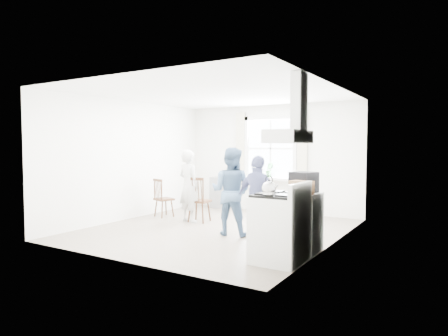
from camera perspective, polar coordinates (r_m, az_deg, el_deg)
room_shell at (r=7.65m, az=-1.10°, el=0.83°), size 4.62×5.12×2.64m
window_assembly at (r=9.79m, az=6.61°, el=2.29°), size 1.88×0.24×1.70m
range_hood at (r=5.49m, az=9.69°, el=6.12°), size 0.45×0.76×0.94m
shelf_unit at (r=10.43m, az=-0.72°, el=-3.49°), size 0.40×0.30×0.80m
gas_stove at (r=5.66m, az=8.02°, el=-8.37°), size 0.68×0.76×1.12m
kettle at (r=5.36m, az=6.44°, el=-2.96°), size 0.19×0.19×0.27m
low_cabinet at (r=6.28m, az=11.16°, el=-7.56°), size 0.50×0.55×0.90m
stereo_stack at (r=6.26m, az=11.31°, el=-1.99°), size 0.43×0.41×0.31m
cardboard_box at (r=5.99m, az=11.00°, el=-2.76°), size 0.36×0.29×0.20m
windsor_chair_a at (r=8.41m, az=-3.88°, el=-3.82°), size 0.45×0.44×0.97m
windsor_chair_b at (r=9.13m, az=-9.09°, el=-3.63°), size 0.47×0.47×0.88m
person_left at (r=8.47m, az=-5.04°, el=-2.57°), size 0.68×0.68×1.53m
person_mid at (r=7.23m, az=1.02°, el=-3.34°), size 0.87×0.87×1.58m
person_right at (r=6.79m, az=4.91°, el=-4.34°), size 0.98×0.98×1.45m
potted_plant at (r=9.72m, az=6.47°, el=-0.28°), size 0.25×0.25×0.36m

